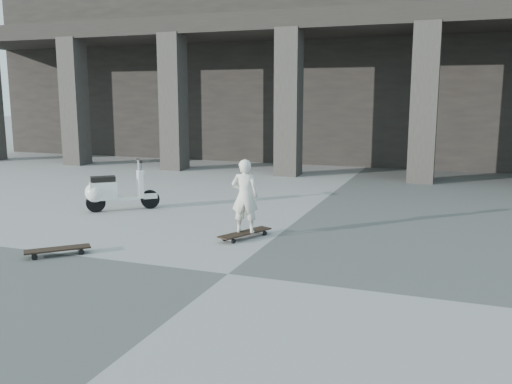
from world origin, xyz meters
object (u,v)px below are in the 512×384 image
(skateboard_spare, at_px, (58,250))
(child, at_px, (245,196))
(scooter, at_px, (110,191))
(longboard, at_px, (245,233))

(skateboard_spare, bearing_deg, child, -3.86)
(child, bearing_deg, scooter, -27.76)
(child, height_order, scooter, child)
(scooter, bearing_deg, child, -57.70)
(skateboard_spare, height_order, child, child)
(longboard, relative_size, child, 0.86)
(longboard, height_order, skateboard_spare, skateboard_spare)
(longboard, height_order, child, child)
(skateboard_spare, bearing_deg, scooter, 67.22)
(skateboard_spare, height_order, scooter, scooter)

